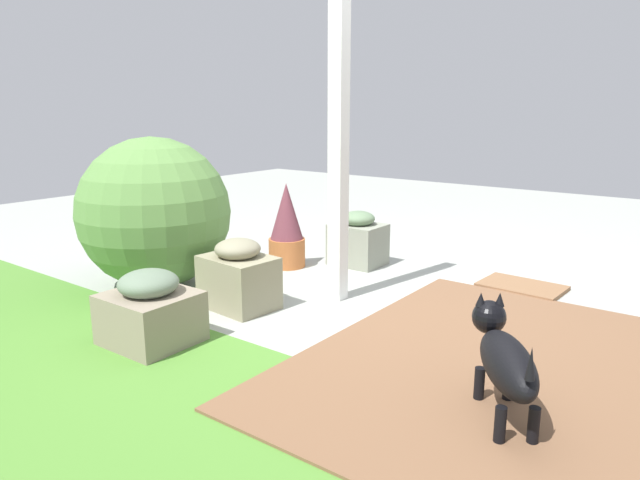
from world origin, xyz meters
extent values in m
plane|color=#A1A69D|center=(0.00, 0.00, 0.00)|extent=(12.00, 12.00, 0.00)
cube|color=brown|center=(-1.12, 0.48, 0.01)|extent=(1.80, 2.40, 0.02)
cube|color=white|center=(0.16, 0.08, 1.06)|extent=(0.10, 0.10, 2.11)
cube|color=gray|center=(0.53, -0.74, 0.17)|extent=(0.41, 0.34, 0.34)
ellipsoid|color=#637D5B|center=(0.53, -0.74, 0.39)|extent=(0.27, 0.27, 0.12)
cube|color=gray|center=(0.57, 0.61, 0.17)|extent=(0.49, 0.39, 0.34)
ellipsoid|color=gray|center=(0.57, 0.61, 0.39)|extent=(0.30, 0.30, 0.13)
cube|color=gray|center=(0.55, 1.32, 0.14)|extent=(0.47, 0.44, 0.29)
ellipsoid|color=slate|center=(0.55, 1.32, 0.34)|extent=(0.33, 0.33, 0.15)
sphere|color=#5B8943|center=(1.39, 0.62, 0.54)|extent=(1.08, 1.08, 1.08)
cylinder|color=#BB6734|center=(0.97, -0.34, 0.12)|extent=(0.30, 0.30, 0.23)
cone|color=brown|center=(0.97, -0.34, 0.46)|extent=(0.27, 0.27, 0.46)
ellipsoid|color=black|center=(-1.31, 0.96, 0.26)|extent=(0.46, 0.55, 0.20)
sphere|color=black|center=(-1.13, 0.70, 0.35)|extent=(0.16, 0.16, 0.16)
cone|color=black|center=(-1.10, 0.73, 0.43)|extent=(0.05, 0.05, 0.06)
cone|color=black|center=(-1.17, 0.68, 0.43)|extent=(0.05, 0.05, 0.06)
cylinder|color=black|center=(-1.16, 0.86, 0.08)|extent=(0.05, 0.05, 0.16)
cylinder|color=black|center=(-1.27, 0.79, 0.08)|extent=(0.05, 0.05, 0.16)
cylinder|color=black|center=(-1.36, 1.14, 0.08)|extent=(0.05, 0.05, 0.16)
cylinder|color=black|center=(-1.46, 1.07, 0.08)|extent=(0.05, 0.05, 0.16)
cone|color=black|center=(-1.46, 1.18, 0.39)|extent=(0.04, 0.04, 0.13)
cube|color=#866040|center=(-0.78, -0.90, 0.01)|extent=(0.58, 0.41, 0.03)
camera|label=1|loc=(-2.01, 3.16, 1.29)|focal=32.41mm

